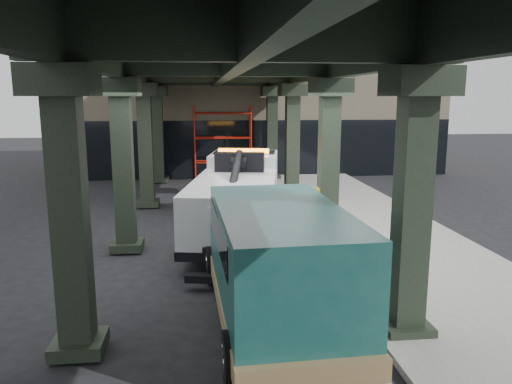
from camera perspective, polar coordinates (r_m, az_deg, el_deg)
ground at (r=13.30m, az=-0.85°, el=-8.88°), size 90.00×90.00×0.00m
sidewalk at (r=16.15m, az=14.61°, el=-5.37°), size 5.00×40.00×0.15m
lane_stripe at (r=15.41m, az=4.77°, el=-6.10°), size 0.12×38.00×0.01m
viaduct at (r=14.51m, az=-3.32°, el=14.68°), size 7.40×32.00×6.40m
building at (r=32.62m, az=-0.73°, el=10.02°), size 22.00×10.00×8.00m
scaffolding at (r=27.23m, az=-3.83°, el=5.83°), size 3.08×0.88×4.00m
tow_truck at (r=16.33m, az=-1.96°, el=-0.20°), size 3.67×8.74×2.79m
towed_van at (r=9.82m, az=2.30°, el=-7.90°), size 2.70×6.23×2.49m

